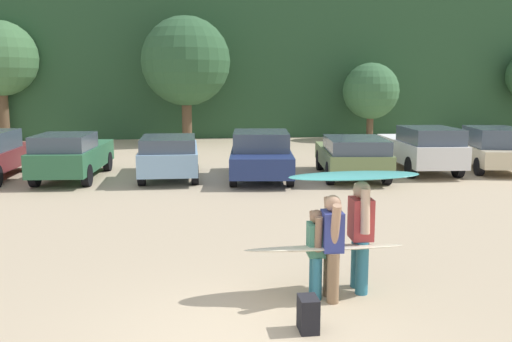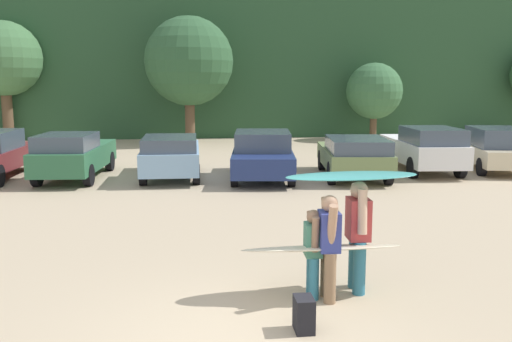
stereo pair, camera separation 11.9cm
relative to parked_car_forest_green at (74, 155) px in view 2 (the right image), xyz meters
The scene contains 16 objects.
hillside_ridge 19.32m from the parked_car_forest_green, 76.62° to the left, with size 108.00×12.00×8.89m, color #284C2D.
tree_left 13.67m from the parked_car_forest_green, 115.54° to the left, with size 3.83×3.83×6.20m.
tree_center 11.31m from the parked_car_forest_green, 69.92° to the left, with size 4.44×4.44×6.34m.
tree_right 17.29m from the parked_car_forest_green, 38.39° to the left, with size 2.98×2.98×4.10m.
parked_car_forest_green is the anchor object (origin of this frame).
parked_car_sky_blue 3.13m from the parked_car_forest_green, ahead, with size 1.86×4.27×1.42m.
parked_car_navy 6.12m from the parked_car_forest_green, ahead, with size 2.40×4.60×1.53m.
parked_car_olive_green 9.12m from the parked_car_forest_green, ahead, with size 2.46×4.57×1.38m.
parked_car_white 11.85m from the parked_car_forest_green, ahead, with size 2.04×4.70×1.61m.
parked_car_champagne 14.50m from the parked_car_forest_green, ahead, with size 2.57×4.93×1.54m.
person_adult 12.33m from the parked_car_forest_green, 59.30° to the right, with size 0.33×0.66×1.70m.
person_child 12.13m from the parked_car_forest_green, 62.64° to the right, with size 0.26×0.61×1.32m.
person_companion 12.33m from the parked_car_forest_green, 62.07° to the right, with size 0.30×0.75×1.56m.
surfboard_teal 12.35m from the parked_car_forest_green, 59.92° to the right, with size 2.05×0.69×0.10m.
surfboard_cream 12.16m from the parked_car_forest_green, 62.00° to the right, with size 2.40×0.68×0.21m.
backpack_dropped 13.00m from the parked_car_forest_green, 66.30° to the right, with size 0.24×0.34×0.45m.
Camera 2 is at (-0.54, -6.42, 3.18)m, focal length 39.45 mm.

